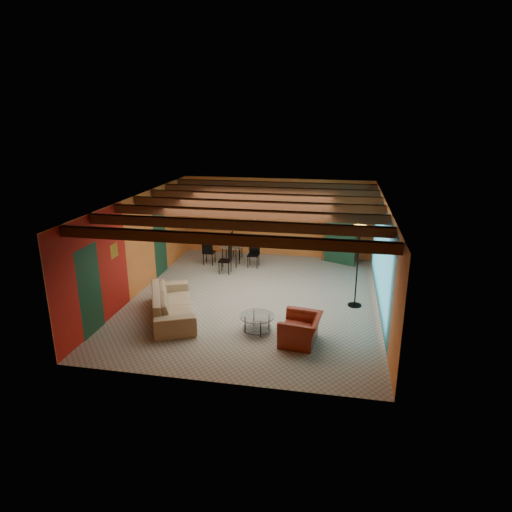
% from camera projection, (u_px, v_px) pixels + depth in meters
% --- Properties ---
extents(room, '(6.52, 8.01, 2.71)m').
position_uv_depth(room, '(255.00, 212.00, 11.43)').
color(room, gray).
rests_on(room, ground).
extents(sofa, '(1.84, 2.60, 0.71)m').
position_uv_depth(sofa, '(172.00, 304.00, 10.85)').
color(sofa, '#907A5C').
rests_on(sofa, ground).
extents(armchair, '(0.94, 1.05, 0.62)m').
position_uv_depth(armchair, '(301.00, 330.00, 9.65)').
color(armchair, maroon).
rests_on(armchair, ground).
extents(coffee_table, '(1.01, 1.01, 0.41)m').
position_uv_depth(coffee_table, '(257.00, 323.00, 10.16)').
color(coffee_table, silver).
rests_on(coffee_table, ground).
extents(dining_table, '(1.82, 1.82, 0.93)m').
position_uv_depth(dining_table, '(231.00, 252.00, 14.54)').
color(dining_table, white).
rests_on(dining_table, ground).
extents(armoire, '(1.17, 0.90, 1.85)m').
position_uv_depth(armoire, '(340.00, 235.00, 14.83)').
color(armoire, brown).
rests_on(armoire, ground).
extents(floor_lamp, '(0.44, 0.44, 2.14)m').
position_uv_depth(floor_lamp, '(357.00, 267.00, 11.28)').
color(floor_lamp, black).
rests_on(floor_lamp, ground).
extents(ceiling_fan, '(1.50, 1.50, 0.44)m').
position_uv_depth(ceiling_fan, '(255.00, 213.00, 11.32)').
color(ceiling_fan, '#472614').
rests_on(ceiling_fan, ceiling).
extents(painting, '(1.05, 0.03, 0.65)m').
position_uv_depth(painting, '(251.00, 208.00, 15.41)').
color(painting, black).
rests_on(painting, wall_back).
extents(potted_plant, '(0.51, 0.46, 0.50)m').
position_uv_depth(potted_plant, '(342.00, 200.00, 14.47)').
color(potted_plant, '#26661E').
rests_on(potted_plant, armoire).
extents(vase, '(0.18, 0.18, 0.18)m').
position_uv_depth(vase, '(231.00, 235.00, 14.37)').
color(vase, orange).
rests_on(vase, dining_table).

